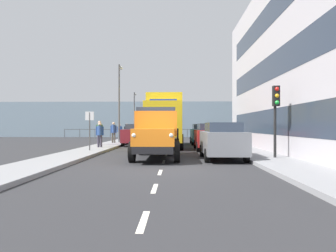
% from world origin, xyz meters
% --- Properties ---
extents(ground_plane, '(80.00, 80.00, 0.00)m').
position_xyz_m(ground_plane, '(0.00, -7.85, 0.00)').
color(ground_plane, '#2D2D30').
extents(sidewalk_left, '(2.10, 37.61, 0.15)m').
position_xyz_m(sidewalk_left, '(-4.69, -7.85, 0.07)').
color(sidewalk_left, gray).
rests_on(sidewalk_left, ground_plane).
extents(sidewalk_right, '(2.10, 37.61, 0.15)m').
position_xyz_m(sidewalk_right, '(4.69, -7.85, 0.07)').
color(sidewalk_right, gray).
rests_on(sidewalk_right, ground_plane).
extents(road_centreline_markings, '(0.12, 32.32, 0.01)m').
position_xyz_m(road_centreline_markings, '(0.00, -6.61, 0.00)').
color(road_centreline_markings, silver).
rests_on(road_centreline_markings, ground_plane).
extents(sea_horizon, '(80.00, 0.80, 5.00)m').
position_xyz_m(sea_horizon, '(0.00, -29.65, 2.50)').
color(sea_horizon, gray).
rests_on(sea_horizon, ground_plane).
extents(seawall_railing, '(28.08, 0.08, 1.20)m').
position_xyz_m(seawall_railing, '(-0.00, -26.05, 0.92)').
color(seawall_railing, '#4C5156').
rests_on(seawall_railing, ground_plane).
extents(truck_vintage_orange, '(2.17, 5.64, 2.43)m').
position_xyz_m(truck_vintage_orange, '(0.39, -2.42, 1.18)').
color(truck_vintage_orange, black).
rests_on(truck_vintage_orange, ground_plane).
extents(lorry_cargo_yellow, '(2.58, 8.20, 3.87)m').
position_xyz_m(lorry_cargo_yellow, '(0.28, -10.26, 2.08)').
color(lorry_cargo_yellow, gold).
rests_on(lorry_cargo_yellow, ground_plane).
extents(car_grey_kerbside_near, '(1.86, 3.88, 1.72)m').
position_xyz_m(car_grey_kerbside_near, '(-2.69, -2.31, 0.89)').
color(car_grey_kerbside_near, slate).
rests_on(car_grey_kerbside_near, ground_plane).
extents(car_red_kerbside_1, '(1.83, 4.21, 1.72)m').
position_xyz_m(car_red_kerbside_1, '(-2.69, -7.52, 0.90)').
color(car_red_kerbside_1, '#B21E1E').
rests_on(car_red_kerbside_1, ground_plane).
extents(car_teal_kerbside_2, '(1.80, 4.47, 1.72)m').
position_xyz_m(car_teal_kerbside_2, '(-2.69, -13.48, 0.90)').
color(car_teal_kerbside_2, '#1E6670').
rests_on(car_teal_kerbside_2, ground_plane).
extents(car_maroon_oppositeside_0, '(1.84, 4.31, 1.72)m').
position_xyz_m(car_maroon_oppositeside_0, '(2.69, -12.00, 0.90)').
color(car_maroon_oppositeside_0, maroon).
rests_on(car_maroon_oppositeside_0, ground_plane).
extents(car_white_oppositeside_1, '(1.91, 4.31, 1.72)m').
position_xyz_m(car_white_oppositeside_1, '(2.69, -17.87, 0.90)').
color(car_white_oppositeside_1, white).
rests_on(car_white_oppositeside_1, ground_plane).
extents(pedestrian_couple_b, '(0.53, 0.34, 1.65)m').
position_xyz_m(pedestrian_couple_b, '(4.54, -7.87, 1.11)').
color(pedestrian_couple_b, '#383342').
rests_on(pedestrian_couple_b, sidewalk_right).
extents(pedestrian_in_dark_coat, '(0.53, 0.34, 1.80)m').
position_xyz_m(pedestrian_in_dark_coat, '(5.19, -10.21, 1.22)').
color(pedestrian_in_dark_coat, black).
rests_on(pedestrian_in_dark_coat, sidewalk_right).
extents(pedestrian_near_railing, '(0.53, 0.34, 1.74)m').
position_xyz_m(pedestrian_near_railing, '(4.74, -13.01, 1.18)').
color(pedestrian_near_railing, '#4C473D').
rests_on(pedestrian_near_railing, sidewalk_right).
extents(pedestrian_with_bag, '(0.53, 0.34, 1.64)m').
position_xyz_m(pedestrian_with_bag, '(4.13, -16.07, 1.11)').
color(pedestrian_with_bag, '#4C473D').
rests_on(pedestrian_with_bag, sidewalk_right).
extents(pedestrian_couple_a, '(0.53, 0.34, 1.62)m').
position_xyz_m(pedestrian_couple_a, '(5.32, -18.67, 1.10)').
color(pedestrian_couple_a, '#383342').
rests_on(pedestrian_couple_a, sidewalk_right).
extents(traffic_light_near, '(0.28, 0.41, 3.20)m').
position_xyz_m(traffic_light_near, '(-4.99, -1.76, 2.47)').
color(traffic_light_near, black).
rests_on(traffic_light_near, sidewalk_left).
extents(lamp_post_promenade, '(0.32, 1.14, 6.90)m').
position_xyz_m(lamp_post_promenade, '(4.52, -14.41, 4.23)').
color(lamp_post_promenade, '#59595B').
rests_on(lamp_post_promenade, sidewalk_right).
extents(lamp_post_far, '(0.32, 1.14, 5.75)m').
position_xyz_m(lamp_post_far, '(4.82, -25.83, 3.62)').
color(lamp_post_far, '#59595B').
rests_on(lamp_post_far, sidewalk_right).
extents(street_sign, '(0.50, 0.07, 2.25)m').
position_xyz_m(street_sign, '(4.48, -5.37, 1.68)').
color(street_sign, '#4C4C4C').
rests_on(street_sign, sidewalk_right).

